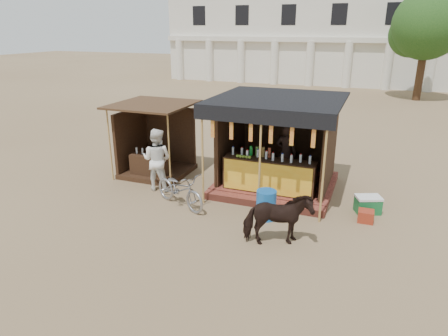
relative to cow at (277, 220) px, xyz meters
name	(u,v)px	position (x,y,z in m)	size (l,w,h in m)	color
ground	(200,232)	(-1.86, -0.08, -0.63)	(120.00, 120.00, 0.00)	#846B4C
main_stall	(277,156)	(-0.85, 3.28, 0.40)	(3.60, 3.61, 2.78)	brown
secondary_stall	(153,148)	(-5.03, 3.16, 0.22)	(2.40, 2.40, 2.38)	#352313
cow	(277,220)	(0.00, 0.00, 0.00)	(0.68, 1.49, 1.26)	black
motorbike	(180,189)	(-2.97, 1.07, -0.13)	(0.66, 1.89, 0.99)	gray
bystander	(157,160)	(-4.15, 1.92, 0.31)	(0.92, 0.71, 1.88)	white
blue_barrel	(266,205)	(-0.57, 1.18, -0.25)	(0.51, 0.51, 0.76)	#1659A7
red_crate	(366,216)	(1.83, 1.92, -0.48)	(0.38, 0.35, 0.30)	maroon
cooler	(368,204)	(1.84, 2.50, -0.40)	(0.76, 0.65, 0.46)	#166630
background_building	(318,35)	(-3.86, 29.87, 3.35)	(26.00, 7.45, 8.18)	silver
tree	(424,27)	(3.95, 22.07, 4.00)	(4.50, 4.40, 7.00)	#382314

